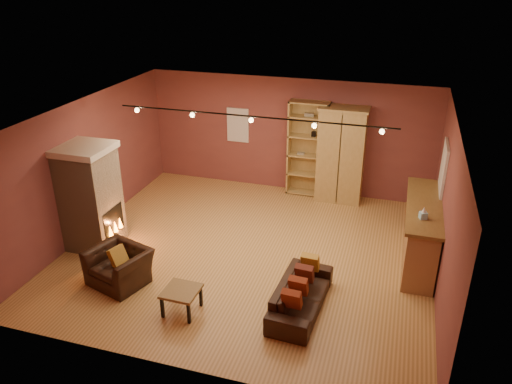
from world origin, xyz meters
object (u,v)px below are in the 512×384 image
(bookcase, at_px, (308,148))
(bar_counter, at_px, (421,232))
(loveseat, at_px, (301,290))
(coffee_table, at_px, (181,293))
(armchair, at_px, (119,261))
(fireplace, at_px, (91,197))
(armoire, at_px, (341,155))

(bookcase, height_order, bar_counter, bookcase)
(bar_counter, bearing_deg, loveseat, -131.00)
(bar_counter, relative_size, coffee_table, 4.35)
(bookcase, xyz_separation_m, armchair, (-2.41, -4.76, -0.74))
(bar_counter, relative_size, armchair, 2.18)
(armchair, bearing_deg, bookcase, 80.40)
(fireplace, relative_size, armoire, 0.93)
(loveseat, height_order, armchair, armchair)
(armchair, xyz_separation_m, coffee_table, (1.41, -0.45, -0.08))
(armchair, bearing_deg, loveseat, 20.73)
(fireplace, height_order, armchair, fireplace)
(bookcase, distance_m, armchair, 5.38)
(armoire, height_order, coffee_table, armoire)
(bar_counter, bearing_deg, armoire, 129.46)
(loveseat, relative_size, coffee_table, 3.15)
(bookcase, xyz_separation_m, armoire, (0.81, -0.17, -0.03))
(bookcase, distance_m, bar_counter, 3.67)
(bar_counter, distance_m, coffee_table, 4.61)
(fireplace, height_order, coffee_table, fireplace)
(armoire, distance_m, bar_counter, 2.99)
(bookcase, relative_size, loveseat, 1.29)
(coffee_table, bearing_deg, bookcase, 79.14)
(armoire, xyz_separation_m, bar_counter, (1.87, -2.27, -0.54))
(loveseat, bearing_deg, bookcase, 13.89)
(bar_counter, distance_m, loveseat, 2.82)
(bar_counter, xyz_separation_m, armchair, (-5.09, -2.32, -0.17))
(bookcase, height_order, loveseat, bookcase)
(loveseat, height_order, coffee_table, loveseat)
(armoire, height_order, loveseat, armoire)
(armoire, bearing_deg, loveseat, -89.65)
(fireplace, distance_m, armchair, 1.66)
(bar_counter, xyz_separation_m, loveseat, (-1.84, -2.12, -0.24))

